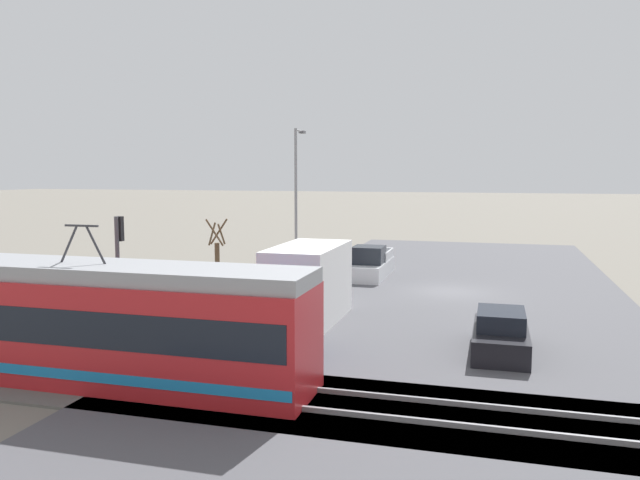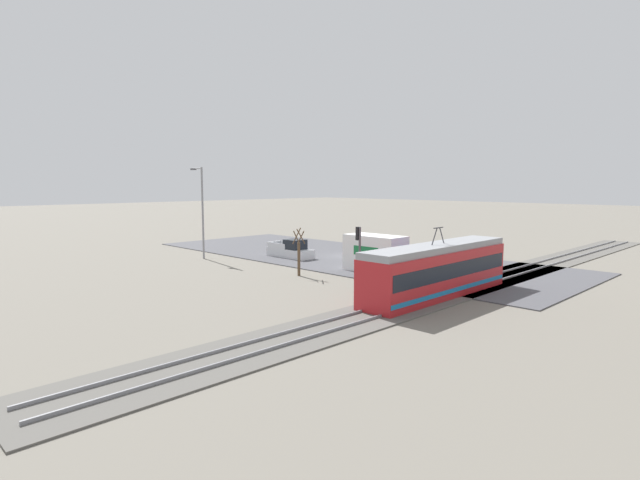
{
  "view_description": "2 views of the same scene",
  "coord_description": "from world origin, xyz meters",
  "px_view_note": "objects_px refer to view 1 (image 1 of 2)",
  "views": [
    {
      "loc": [
        -2.1,
        32.42,
        6.25
      ],
      "look_at": [
        4.95,
        7.28,
        3.38
      ],
      "focal_mm": 35.0,
      "sensor_mm": 36.0,
      "label": 1
    },
    {
      "loc": [
        38.49,
        34.69,
        7.61
      ],
      "look_at": [
        9.64,
        5.78,
        2.98
      ],
      "focal_mm": 28.0,
      "sensor_mm": 36.0,
      "label": 2
    }
  ],
  "objects_px": {
    "light_rail_tram": "(86,323)",
    "pickup_truck": "(371,265)",
    "no_parking_sign": "(79,307)",
    "street_lamp_near_crossing": "(297,186)",
    "sedan_car_0": "(501,335)",
    "box_truck": "(299,292)",
    "traffic_light_pole": "(119,257)",
    "street_tree": "(217,263)"
  },
  "relations": [
    {
      "from": "pickup_truck",
      "to": "sedan_car_0",
      "type": "xyz_separation_m",
      "value": [
        -7.25,
        13.94,
        -0.11
      ]
    },
    {
      "from": "street_lamp_near_crossing",
      "to": "sedan_car_0",
      "type": "bearing_deg",
      "value": 124.42
    },
    {
      "from": "no_parking_sign",
      "to": "street_lamp_near_crossing",
      "type": "bearing_deg",
      "value": -91.69
    },
    {
      "from": "light_rail_tram",
      "to": "no_parking_sign",
      "type": "height_order",
      "value": "light_rail_tram"
    },
    {
      "from": "traffic_light_pole",
      "to": "box_truck",
      "type": "bearing_deg",
      "value": -159.15
    },
    {
      "from": "sedan_car_0",
      "to": "light_rail_tram",
      "type": "bearing_deg",
      "value": -152.61
    },
    {
      "from": "sedan_car_0",
      "to": "traffic_light_pole",
      "type": "relative_size",
      "value": 0.93
    },
    {
      "from": "sedan_car_0",
      "to": "traffic_light_pole",
      "type": "xyz_separation_m",
      "value": [
        14.13,
        1.1,
        2.31
      ]
    },
    {
      "from": "light_rail_tram",
      "to": "box_truck",
      "type": "bearing_deg",
      "value": -119.53
    },
    {
      "from": "traffic_light_pole",
      "to": "street_tree",
      "type": "distance_m",
      "value": 7.29
    },
    {
      "from": "box_truck",
      "to": "street_lamp_near_crossing",
      "type": "xyz_separation_m",
      "value": [
        6.12,
        -18.77,
        3.74
      ]
    },
    {
      "from": "pickup_truck",
      "to": "sedan_car_0",
      "type": "height_order",
      "value": "pickup_truck"
    },
    {
      "from": "box_truck",
      "to": "street_tree",
      "type": "height_order",
      "value": "street_tree"
    },
    {
      "from": "box_truck",
      "to": "street_tree",
      "type": "bearing_deg",
      "value": -39.43
    },
    {
      "from": "pickup_truck",
      "to": "no_parking_sign",
      "type": "height_order",
      "value": "no_parking_sign"
    },
    {
      "from": "box_truck",
      "to": "street_tree",
      "type": "xyz_separation_m",
      "value": [
        5.7,
        -4.69,
        0.27
      ]
    },
    {
      "from": "light_rail_tram",
      "to": "street_lamp_near_crossing",
      "type": "distance_m",
      "value": 26.6
    },
    {
      "from": "street_lamp_near_crossing",
      "to": "no_parking_sign",
      "type": "xyz_separation_m",
      "value": [
        0.69,
        23.27,
        -3.79
      ]
    },
    {
      "from": "pickup_truck",
      "to": "light_rail_tram",
      "type": "bearing_deg",
      "value": 76.86
    },
    {
      "from": "sedan_car_0",
      "to": "box_truck",
      "type": "bearing_deg",
      "value": 169.99
    },
    {
      "from": "light_rail_tram",
      "to": "street_tree",
      "type": "distance_m",
      "value": 12.31
    },
    {
      "from": "sedan_car_0",
      "to": "street_lamp_near_crossing",
      "type": "xyz_separation_m",
      "value": [
        13.79,
        -20.12,
        4.59
      ]
    },
    {
      "from": "sedan_car_0",
      "to": "street_lamp_near_crossing",
      "type": "height_order",
      "value": "street_lamp_near_crossing"
    },
    {
      "from": "light_rail_tram",
      "to": "sedan_car_0",
      "type": "xyz_separation_m",
      "value": [
        -11.94,
        -6.19,
        -1.1
      ]
    },
    {
      "from": "street_lamp_near_crossing",
      "to": "street_tree",
      "type": "bearing_deg",
      "value": 91.68
    },
    {
      "from": "traffic_light_pole",
      "to": "light_rail_tram",
      "type": "bearing_deg",
      "value": 113.27
    },
    {
      "from": "light_rail_tram",
      "to": "sedan_car_0",
      "type": "height_order",
      "value": "light_rail_tram"
    },
    {
      "from": "light_rail_tram",
      "to": "pickup_truck",
      "type": "height_order",
      "value": "light_rail_tram"
    },
    {
      "from": "sedan_car_0",
      "to": "traffic_light_pole",
      "type": "height_order",
      "value": "traffic_light_pole"
    },
    {
      "from": "traffic_light_pole",
      "to": "street_tree",
      "type": "xyz_separation_m",
      "value": [
        -0.75,
        -7.15,
        -1.19
      ]
    },
    {
      "from": "pickup_truck",
      "to": "sedan_car_0",
      "type": "distance_m",
      "value": 15.71
    },
    {
      "from": "sedan_car_0",
      "to": "no_parking_sign",
      "type": "height_order",
      "value": "no_parking_sign"
    },
    {
      "from": "street_lamp_near_crossing",
      "to": "light_rail_tram",
      "type": "bearing_deg",
      "value": 94.01
    },
    {
      "from": "pickup_truck",
      "to": "traffic_light_pole",
      "type": "distance_m",
      "value": 16.69
    },
    {
      "from": "street_tree",
      "to": "no_parking_sign",
      "type": "bearing_deg",
      "value": 83.19
    },
    {
      "from": "light_rail_tram",
      "to": "street_lamp_near_crossing",
      "type": "height_order",
      "value": "street_lamp_near_crossing"
    },
    {
      "from": "street_tree",
      "to": "street_lamp_near_crossing",
      "type": "relative_size",
      "value": 0.43
    },
    {
      "from": "traffic_light_pole",
      "to": "no_parking_sign",
      "type": "bearing_deg",
      "value": 80.39
    },
    {
      "from": "pickup_truck",
      "to": "no_parking_sign",
      "type": "xyz_separation_m",
      "value": [
        7.23,
        17.08,
        0.69
      ]
    },
    {
      "from": "pickup_truck",
      "to": "street_lamp_near_crossing",
      "type": "height_order",
      "value": "street_lamp_near_crossing"
    },
    {
      "from": "box_truck",
      "to": "traffic_light_pole",
      "type": "height_order",
      "value": "traffic_light_pole"
    },
    {
      "from": "sedan_car_0",
      "to": "no_parking_sign",
      "type": "xyz_separation_m",
      "value": [
        14.47,
        3.15,
        0.8
      ]
    }
  ]
}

